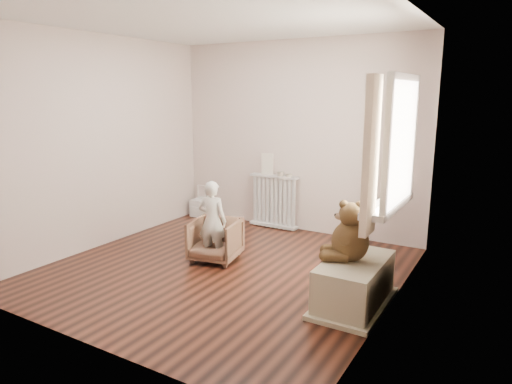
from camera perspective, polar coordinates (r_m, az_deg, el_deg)
The scene contains 20 objects.
floor at distance 5.10m, azimuth -4.08°, elevation -9.57°, with size 3.60×3.60×0.01m, color black.
ceiling at distance 4.79m, azimuth -4.58°, elevation 20.71°, with size 3.60×3.60×0.01m, color white.
back_wall at distance 6.33m, azimuth 5.08°, elevation 6.82°, with size 3.60×0.02×2.60m, color beige.
front_wall at distance 3.47m, azimuth -21.52°, elevation 1.56°, with size 3.60×0.02×2.60m, color beige.
left_wall at distance 5.98m, azimuth -18.71°, elevation 5.92°, with size 0.02×3.60×2.60m, color beige.
right_wall at distance 4.03m, azimuth 17.23°, elevation 3.26°, with size 0.02×3.60×2.60m, color beige.
window at distance 4.31m, azimuth 17.78°, elevation 5.78°, with size 0.03×0.90×1.10m, color white.
window_sill at distance 4.43m, azimuth 16.16°, elevation -1.58°, with size 0.22×1.10×0.06m, color silver.
curtain_left at distance 3.80m, azimuth 14.15°, elevation 4.28°, with size 0.06×0.26×1.30m, color beige.
curtain_right at distance 4.90m, azimuth 17.99°, elevation 5.76°, with size 0.06×0.26×1.30m, color beige.
radiator at distance 6.49m, azimuth 2.25°, elevation -1.15°, with size 0.73×0.14×0.76m, color silver.
paper_doll at distance 6.44m, azimuth 1.41°, elevation 3.52°, with size 0.18×0.02×0.30m, color beige.
tin_a at distance 6.36m, azimuth 3.08°, elevation 2.30°, with size 0.10×0.10×0.06m, color #A59E8C.
tin_b at distance 6.31m, azimuth 4.17°, elevation 2.12°, with size 0.09×0.09×0.05m, color #A59E8C.
toy_vanity at distance 7.17m, azimuth -6.85°, elevation -0.89°, with size 0.31×0.22×0.48m, color silver.
armchair at distance 5.28m, azimuth -5.11°, elevation -6.00°, with size 0.52×0.53×0.49m, color brown.
child at distance 5.18m, azimuth -5.48°, elevation -3.63°, with size 0.34×0.22×0.92m, color silver.
toy_bench at distance 4.29m, azimuth 12.19°, elevation -11.26°, with size 0.49×0.92×0.43m, color #C2BB96.
teddy_bear at distance 4.14m, azimuth 11.71°, elevation -5.18°, with size 0.44×0.34×0.54m, color #372613, non-canonical shape.
plush_cat at distance 4.77m, azimuth 17.29°, elevation 0.90°, with size 0.18×0.29×0.24m, color #6C645E, non-canonical shape.
Camera 1 is at (2.71, -3.89, 1.89)m, focal length 32.00 mm.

